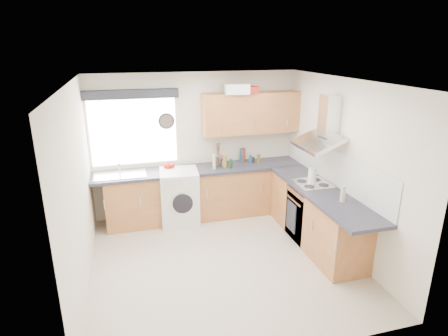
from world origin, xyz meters
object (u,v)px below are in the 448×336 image
object	(u,v)px
washing_machine	(180,196)
oven	(310,213)
extractor_hood	(323,128)
upper_cabinets	(251,113)

from	to	relation	value
washing_machine	oven	bearing A→B (deg)	-25.40
oven	washing_machine	distance (m)	2.19
oven	extractor_hood	world-z (taller)	extractor_hood
extractor_hood	washing_machine	size ratio (longest dim) A/B	0.84
extractor_hood	oven	bearing A→B (deg)	180.00
oven	washing_machine	size ratio (longest dim) A/B	0.92
oven	upper_cabinets	distance (m)	1.99
oven	upper_cabinets	xyz separation A→B (m)	(-0.55, 1.32, 1.38)
oven	washing_machine	bearing A→B (deg)	149.33
extractor_hood	upper_cabinets	xyz separation A→B (m)	(-0.65, 1.33, 0.03)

